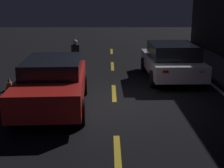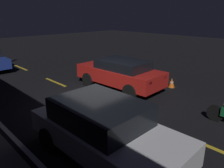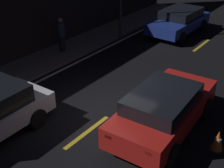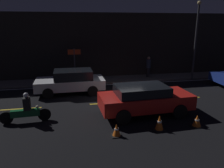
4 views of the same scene
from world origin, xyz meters
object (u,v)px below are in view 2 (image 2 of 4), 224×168
Objects in this scene: traffic_cone_near at (172,83)px; traffic_cone_mid at (140,75)px; traffic_cone_far at (118,71)px; sedan_white at (104,128)px; taxi_red at (120,73)px.

traffic_cone_near is 0.78× the size of traffic_cone_mid.
traffic_cone_mid is 1.68m from traffic_cone_far.
sedan_white is 8.18× the size of traffic_cone_far.
taxi_red is 1.74m from traffic_cone_mid.
traffic_cone_near is (1.66, -5.94, -0.53)m from sedan_white.
sedan_white is at bearing 105.59° from traffic_cone_near.
traffic_cone_near is at bearing -174.75° from traffic_cone_mid.
sedan_white is 6.19m from traffic_cone_near.
traffic_cone_mid reaches higher than traffic_cone_near.
sedan_white reaches higher than traffic_cone_mid.
sedan_white is 6.59× the size of traffic_cone_mid.
traffic_cone_far reaches higher than traffic_cone_near.
traffic_cone_near is (-1.73, -1.84, -0.54)m from taxi_red.
traffic_cone_far is at bearing 130.81° from sedan_white.
taxi_red is 8.56× the size of traffic_cone_far.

